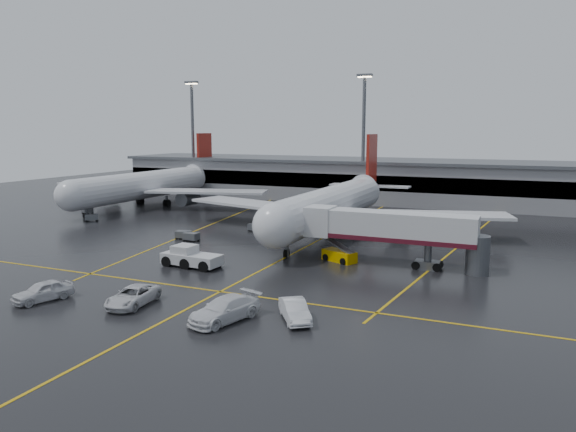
% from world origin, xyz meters
% --- Properties ---
extents(ground, '(220.00, 220.00, 0.00)m').
position_xyz_m(ground, '(0.00, 0.00, 0.00)').
color(ground, black).
rests_on(ground, ground).
extents(apron_line_centre, '(0.25, 90.00, 0.02)m').
position_xyz_m(apron_line_centre, '(0.00, 0.00, 0.01)').
color(apron_line_centre, gold).
rests_on(apron_line_centre, ground).
extents(apron_line_stop, '(60.00, 0.25, 0.02)m').
position_xyz_m(apron_line_stop, '(0.00, -22.00, 0.01)').
color(apron_line_stop, gold).
rests_on(apron_line_stop, ground).
extents(apron_line_left, '(9.99, 69.35, 0.02)m').
position_xyz_m(apron_line_left, '(-20.00, 10.00, 0.01)').
color(apron_line_left, gold).
rests_on(apron_line_left, ground).
extents(apron_line_right, '(7.57, 69.64, 0.02)m').
position_xyz_m(apron_line_right, '(18.00, 10.00, 0.01)').
color(apron_line_right, gold).
rests_on(apron_line_right, ground).
extents(terminal, '(122.00, 19.00, 8.60)m').
position_xyz_m(terminal, '(0.00, 47.93, 4.32)').
color(terminal, gray).
rests_on(terminal, ground).
extents(light_mast_left, '(3.00, 1.20, 25.45)m').
position_xyz_m(light_mast_left, '(-45.00, 42.00, 14.47)').
color(light_mast_left, '#595B60').
rests_on(light_mast_left, ground).
extents(light_mast_mid, '(3.00, 1.20, 25.45)m').
position_xyz_m(light_mast_mid, '(-5.00, 42.00, 14.47)').
color(light_mast_mid, '#595B60').
rests_on(light_mast_mid, ground).
extents(main_airliner, '(48.80, 45.60, 14.10)m').
position_xyz_m(main_airliner, '(0.00, 9.70, 4.21)').
color(main_airliner, silver).
rests_on(main_airliner, ground).
extents(second_airliner, '(48.80, 45.60, 14.10)m').
position_xyz_m(second_airliner, '(-42.00, 21.70, 4.21)').
color(second_airliner, silver).
rests_on(second_airliner, ground).
extents(jet_bridge, '(19.90, 3.40, 6.05)m').
position_xyz_m(jet_bridge, '(11.87, -6.00, 3.93)').
color(jet_bridge, silver).
rests_on(jet_bridge, ground).
extents(pushback_tractor, '(6.77, 3.20, 2.37)m').
position_xyz_m(pushback_tractor, '(-7.79, -15.17, 0.94)').
color(pushback_tractor, silver).
rests_on(pushback_tractor, ground).
extents(belt_loader, '(4.36, 3.22, 2.55)m').
position_xyz_m(belt_loader, '(6.29, -6.45, 0.63)').
color(belt_loader, '#D69D00').
rests_on(belt_loader, ground).
extents(service_van_a, '(3.24, 5.93, 1.58)m').
position_xyz_m(service_van_a, '(-4.77, -28.31, 0.79)').
color(service_van_a, silver).
rests_on(service_van_a, ground).
extents(service_van_b, '(4.28, 6.82, 1.84)m').
position_xyz_m(service_van_b, '(4.29, -28.53, 0.92)').
color(service_van_b, white).
rests_on(service_van_b, ground).
extents(service_van_c, '(4.23, 5.00, 1.62)m').
position_xyz_m(service_van_c, '(9.22, -26.21, 0.81)').
color(service_van_c, white).
rests_on(service_van_c, ground).
extents(service_van_d, '(3.47, 5.47, 1.73)m').
position_xyz_m(service_van_d, '(-12.68, -30.51, 0.87)').
color(service_van_d, silver).
rests_on(service_van_d, ground).
extents(baggage_cart_a, '(2.07, 1.41, 1.12)m').
position_xyz_m(baggage_cart_a, '(-15.42, -3.59, 0.63)').
color(baggage_cart_a, '#595B60').
rests_on(baggage_cart_a, ground).
extents(baggage_cart_b, '(2.13, 1.51, 1.12)m').
position_xyz_m(baggage_cart_b, '(-17.16, -2.85, 0.63)').
color(baggage_cart_b, '#595B60').
rests_on(baggage_cart_b, ground).
extents(baggage_cart_c, '(2.18, 1.59, 1.12)m').
position_xyz_m(baggage_cart_c, '(-10.73, 6.06, 0.63)').
color(baggage_cart_c, '#595B60').
rests_on(baggage_cart_c, ground).
extents(baggage_cart_d, '(2.34, 1.95, 1.12)m').
position_xyz_m(baggage_cart_d, '(-45.77, 9.25, 0.63)').
color(baggage_cart_d, '#595B60').
rests_on(baggage_cart_d, ground).
extents(baggage_cart_e, '(2.37, 2.28, 1.12)m').
position_xyz_m(baggage_cart_e, '(-39.35, 3.45, 0.63)').
color(baggage_cart_e, '#595B60').
rests_on(baggage_cart_e, ground).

